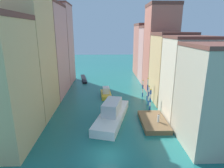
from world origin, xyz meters
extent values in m
plane|color=#1E6B66|center=(0.00, 24.50, 0.00)|extent=(154.00, 154.00, 0.00)
cube|color=#DBB77A|center=(-13.38, 3.24, 8.11)|extent=(6.89, 9.48, 16.22)
cube|color=#DBB77A|center=(-13.38, 13.06, 10.51)|extent=(6.89, 9.76, 21.01)
cube|color=tan|center=(-13.38, 24.23, 10.06)|extent=(6.89, 11.73, 20.12)
cube|color=brown|center=(-13.38, 24.23, 20.43)|extent=(7.03, 11.96, 0.62)
cube|color=tan|center=(-13.38, 35.10, 10.78)|extent=(6.89, 8.85, 21.56)
cube|color=brown|center=(-13.38, 35.10, 21.77)|extent=(7.03, 9.03, 0.42)
cube|color=#BCB299|center=(13.38, 2.41, 6.48)|extent=(6.89, 8.31, 12.95)
cube|color=brown|center=(13.38, 2.41, 13.18)|extent=(7.03, 8.48, 0.46)
cube|color=beige|center=(13.38, 10.47, 6.83)|extent=(6.89, 7.23, 13.65)
cube|color=brown|center=(13.38, 10.47, 13.87)|extent=(7.03, 7.37, 0.43)
cube|color=#DBB77A|center=(13.38, 18.99, 6.94)|extent=(6.89, 8.96, 13.87)
cube|color=brown|center=(13.38, 18.99, 14.23)|extent=(7.03, 9.14, 0.71)
cube|color=#C6705B|center=(13.38, 27.47, 10.15)|extent=(6.89, 7.43, 20.31)
cube|color=brown|center=(13.38, 27.47, 20.69)|extent=(7.03, 7.58, 0.77)
cube|color=tan|center=(13.38, 35.36, 7.74)|extent=(6.89, 7.86, 15.48)
cube|color=brown|center=(13.38, 35.36, 15.84)|extent=(7.03, 8.02, 0.71)
cube|color=#C6705B|center=(13.38, 44.81, 8.17)|extent=(6.89, 10.83, 16.34)
cube|color=brown|center=(13.38, 44.81, 16.73)|extent=(7.03, 11.05, 0.77)
cube|color=brown|center=(7.62, 8.13, 0.39)|extent=(4.04, 7.35, 0.78)
cylinder|color=white|center=(8.16, 7.29, 1.37)|extent=(0.36, 0.36, 1.18)
sphere|color=tan|center=(8.16, 7.29, 2.08)|extent=(0.26, 0.26, 0.26)
cylinder|color=#1E479E|center=(8.30, 13.81, 0.40)|extent=(0.30, 0.30, 0.81)
cylinder|color=white|center=(8.30, 13.81, 1.21)|extent=(0.30, 0.30, 0.81)
cylinder|color=#1E479E|center=(8.30, 13.81, 2.02)|extent=(0.30, 0.30, 0.81)
cylinder|color=white|center=(8.30, 13.81, 2.83)|extent=(0.30, 0.30, 0.81)
cylinder|color=#1E479E|center=(8.30, 13.81, 3.63)|extent=(0.30, 0.30, 0.81)
sphere|color=gold|center=(8.30, 13.81, 4.16)|extent=(0.33, 0.33, 0.33)
cylinder|color=#1E479E|center=(8.53, 16.26, 0.49)|extent=(0.30, 0.30, 0.98)
cylinder|color=white|center=(8.53, 16.26, 1.48)|extent=(0.30, 0.30, 0.98)
cylinder|color=#1E479E|center=(8.53, 16.26, 2.46)|extent=(0.30, 0.30, 0.98)
cylinder|color=white|center=(8.53, 16.26, 3.44)|extent=(0.30, 0.30, 0.98)
sphere|color=gold|center=(8.53, 16.26, 4.05)|extent=(0.33, 0.33, 0.33)
cylinder|color=#1E479E|center=(8.79, 18.65, 0.62)|extent=(0.27, 0.27, 1.24)
cylinder|color=white|center=(8.79, 18.65, 1.86)|extent=(0.27, 0.27, 1.24)
cylinder|color=#1E479E|center=(8.79, 18.65, 3.09)|extent=(0.27, 0.27, 1.24)
cylinder|color=white|center=(8.79, 18.65, 4.33)|extent=(0.27, 0.27, 1.24)
sphere|color=gold|center=(8.79, 18.65, 5.06)|extent=(0.30, 0.30, 0.30)
cylinder|color=#1E479E|center=(8.32, 21.55, 0.48)|extent=(0.26, 0.26, 0.96)
cylinder|color=white|center=(8.32, 21.55, 1.43)|extent=(0.26, 0.26, 0.96)
cylinder|color=#1E479E|center=(8.32, 21.55, 2.39)|extent=(0.26, 0.26, 0.96)
cylinder|color=white|center=(8.32, 21.55, 3.34)|extent=(0.26, 0.26, 0.96)
sphere|color=gold|center=(8.32, 21.55, 3.92)|extent=(0.28, 0.28, 0.28)
cube|color=white|center=(0.82, 9.74, 0.68)|extent=(6.93, 13.20, 1.36)
cube|color=silver|center=(0.82, 9.74, 2.42)|extent=(3.68, 5.49, 2.12)
cube|color=black|center=(-7.18, 37.68, 0.26)|extent=(3.03, 10.09, 0.52)
cube|color=gold|center=(-0.19, 21.81, 0.44)|extent=(2.67, 5.74, 0.87)
cube|color=silver|center=(-0.19, 21.81, 1.57)|extent=(1.65, 2.16, 1.40)
camera|label=1|loc=(-0.10, -19.89, 14.88)|focal=30.29mm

